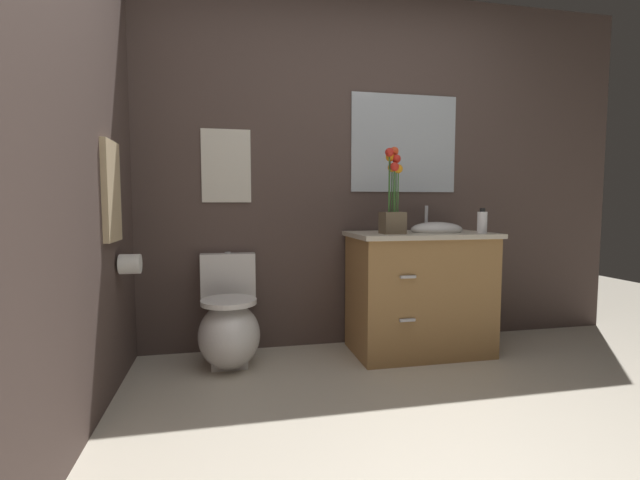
# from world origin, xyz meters

# --- Properties ---
(wall_back) EXTENTS (4.16, 0.05, 2.50)m
(wall_back) POSITION_xyz_m (0.20, 1.68, 1.25)
(wall_back) COLOR #4C3D38
(wall_back) RESTS_ON ground_plane
(wall_left) EXTENTS (0.05, 4.65, 2.50)m
(wall_left) POSITION_xyz_m (-1.36, 0.50, 1.25)
(wall_left) COLOR #4C3D38
(wall_left) RESTS_ON ground_plane
(toilet) EXTENTS (0.38, 0.59, 0.69)m
(toilet) POSITION_xyz_m (-0.73, 1.39, 0.24)
(toilet) COLOR white
(toilet) RESTS_ON ground_plane
(vanity_cabinet) EXTENTS (0.94, 0.56, 1.00)m
(vanity_cabinet) POSITION_xyz_m (0.54, 1.36, 0.42)
(vanity_cabinet) COLOR #9E7242
(vanity_cabinet) RESTS_ON ground_plane
(flower_vase) EXTENTS (0.14, 0.14, 0.56)m
(flower_vase) POSITION_xyz_m (0.30, 1.27, 1.02)
(flower_vase) COLOR brown
(flower_vase) RESTS_ON vanity_cabinet
(soap_bottle) EXTENTS (0.06, 0.06, 0.16)m
(soap_bottle) POSITION_xyz_m (0.89, 1.19, 0.89)
(soap_bottle) COLOR white
(soap_bottle) RESTS_ON vanity_cabinet
(wall_poster) EXTENTS (0.32, 0.01, 0.49)m
(wall_poster) POSITION_xyz_m (-0.73, 1.65, 1.27)
(wall_poster) COLOR silver
(wall_mirror) EXTENTS (0.80, 0.01, 0.70)m
(wall_mirror) POSITION_xyz_m (0.54, 1.65, 1.45)
(wall_mirror) COLOR #B2BCC6
(hanging_towel) EXTENTS (0.03, 0.28, 0.52)m
(hanging_towel) POSITION_xyz_m (-1.32, 1.07, 1.08)
(hanging_towel) COLOR tan
(toilet_paper_roll) EXTENTS (0.11, 0.11, 0.11)m
(toilet_paper_roll) POSITION_xyz_m (-1.27, 1.19, 0.68)
(toilet_paper_roll) COLOR white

